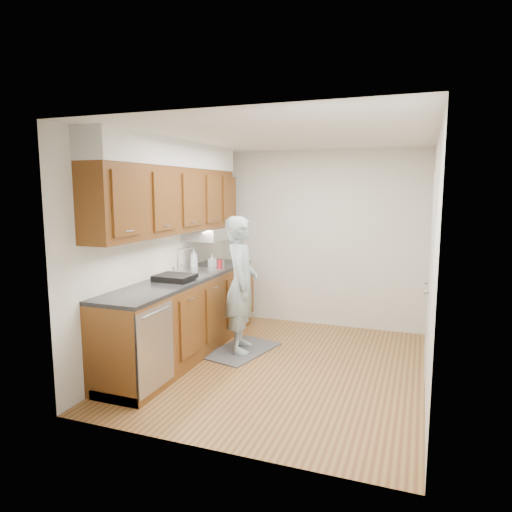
{
  "coord_description": "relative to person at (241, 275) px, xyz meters",
  "views": [
    {
      "loc": [
        1.4,
        -4.64,
        1.95
      ],
      "look_at": [
        -0.39,
        0.25,
        1.19
      ],
      "focal_mm": 32.0,
      "sensor_mm": 36.0,
      "label": 1
    }
  ],
  "objects": [
    {
      "name": "steel_can",
      "position": [
        -0.37,
        0.27,
        0.06
      ],
      "size": [
        0.07,
        0.07,
        0.13
      ],
      "primitive_type": "cylinder",
      "rotation": [
        0.0,
        0.0,
        -0.04
      ],
      "color": "#A5A5AA",
      "rests_on": "counter"
    },
    {
      "name": "floor_mat",
      "position": [
        0.0,
        0.0,
        -0.93
      ],
      "size": [
        0.78,
        1.07,
        0.02
      ],
      "primitive_type": "cube",
      "rotation": [
        0.0,
        0.0,
        -0.24
      ],
      "color": "slate",
      "rests_on": "floor"
    },
    {
      "name": "closet_door",
      "position": [
        2.09,
        -0.0,
        0.09
      ],
      "size": [
        0.02,
        1.22,
        2.05
      ],
      "primitive_type": "cube",
      "color": "white",
      "rests_on": "wall_right"
    },
    {
      "name": "floor",
      "position": [
        0.6,
        -0.3,
        -0.94
      ],
      "size": [
        3.5,
        3.5,
        0.0
      ],
      "primitive_type": "plane",
      "color": "olive",
      "rests_on": "ground"
    },
    {
      "name": "person",
      "position": [
        0.0,
        0.0,
        0.0
      ],
      "size": [
        0.61,
        0.75,
        1.84
      ],
      "primitive_type": "imported",
      "rotation": [
        0.0,
        0.0,
        1.88
      ],
      "color": "#94ACB4",
      "rests_on": "floor_mat"
    },
    {
      "name": "soap_bottle_b",
      "position": [
        -0.55,
        0.35,
        0.09
      ],
      "size": [
        0.11,
        0.11,
        0.18
      ],
      "primitive_type": "imported",
      "rotation": [
        0.0,
        0.0,
        -0.46
      ],
      "color": "silver",
      "rests_on": "counter"
    },
    {
      "name": "wall_right",
      "position": [
        2.1,
        -0.3,
        0.31
      ],
      "size": [
        0.02,
        3.5,
        2.5
      ],
      "primitive_type": "cube",
      "color": "silver",
      "rests_on": "floor"
    },
    {
      "name": "wall_back",
      "position": [
        0.6,
        1.45,
        0.31
      ],
      "size": [
        3.0,
        0.02,
        2.5
      ],
      "primitive_type": "cube",
      "color": "silver",
      "rests_on": "floor"
    },
    {
      "name": "soda_can",
      "position": [
        -0.39,
        0.25,
        0.07
      ],
      "size": [
        0.09,
        0.09,
        0.13
      ],
      "primitive_type": "cylinder",
      "rotation": [
        0.0,
        0.0,
        0.33
      ],
      "color": "#B11E2C",
      "rests_on": "counter"
    },
    {
      "name": "ceiling",
      "position": [
        0.6,
        -0.3,
        1.56
      ],
      "size": [
        3.5,
        3.5,
        0.0
      ],
      "primitive_type": "plane",
      "rotation": [
        3.14,
        0.0,
        0.0
      ],
      "color": "white",
      "rests_on": "wall_left"
    },
    {
      "name": "wall_left",
      "position": [
        -0.9,
        -0.3,
        0.31
      ],
      "size": [
        0.02,
        3.5,
        2.5
      ],
      "primitive_type": "cube",
      "color": "silver",
      "rests_on": "floor"
    },
    {
      "name": "dish_rack",
      "position": [
        -0.58,
        -0.55,
        0.03
      ],
      "size": [
        0.42,
        0.36,
        0.07
      ],
      "primitive_type": "cube",
      "rotation": [
        0.0,
        0.0,
        -0.02
      ],
      "color": "black",
      "rests_on": "counter"
    },
    {
      "name": "upper_cabinets",
      "position": [
        -0.73,
        -0.26,
        1.01
      ],
      "size": [
        0.47,
        2.8,
        1.21
      ],
      "color": "brown",
      "rests_on": "wall_left"
    },
    {
      "name": "counter",
      "position": [
        -0.6,
        -0.3,
        -0.45
      ],
      "size": [
        0.64,
        2.8,
        1.3
      ],
      "color": "brown",
      "rests_on": "floor"
    },
    {
      "name": "soap_bottle_a",
      "position": [
        -0.76,
        0.25,
        0.13
      ],
      "size": [
        0.13,
        0.13,
        0.27
      ],
      "primitive_type": "imported",
      "rotation": [
        0.0,
        0.0,
        0.37
      ],
      "color": "silver",
      "rests_on": "counter"
    }
  ]
}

